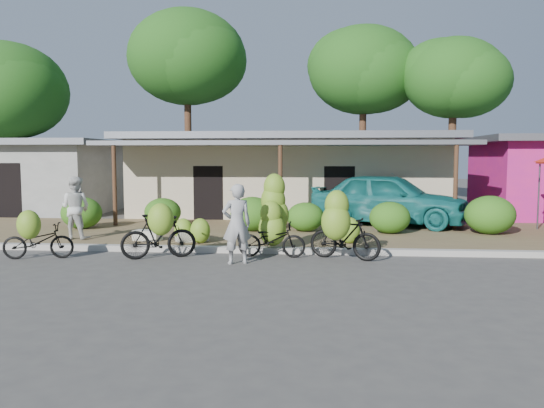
% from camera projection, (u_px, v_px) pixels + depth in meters
% --- Properties ---
extents(ground, '(100.00, 100.00, 0.00)m').
position_uv_depth(ground, '(260.00, 270.00, 11.43)').
color(ground, '#454240').
rests_on(ground, ground).
extents(sidewalk, '(60.00, 6.00, 0.12)m').
position_uv_depth(sidewalk, '(278.00, 234.00, 16.38)').
color(sidewalk, olive).
rests_on(sidewalk, ground).
extents(curb, '(60.00, 0.25, 0.15)m').
position_uv_depth(curb, '(269.00, 250.00, 13.40)').
color(curb, '#A8A399').
rests_on(curb, ground).
extents(shop_main, '(13.00, 8.50, 3.35)m').
position_uv_depth(shop_main, '(288.00, 174.00, 22.12)').
color(shop_main, '#BFAB90').
rests_on(shop_main, ground).
extents(shop_grey, '(7.00, 6.00, 3.15)m').
position_uv_depth(shop_grey, '(37.00, 176.00, 23.13)').
color(shop_grey, '#9F9E9A').
rests_on(shop_grey, ground).
extents(tree_back_left, '(5.81, 5.74, 7.84)m').
position_uv_depth(tree_back_left, '(3.00, 89.00, 25.12)').
color(tree_back_left, '#533021').
rests_on(tree_back_left, ground).
extents(tree_far_center, '(6.09, 6.04, 9.93)m').
position_uv_depth(tree_far_center, '(184.00, 56.00, 27.23)').
color(tree_far_center, '#533021').
rests_on(tree_far_center, ground).
extents(tree_center_right, '(5.66, 5.57, 9.06)m').
position_uv_depth(tree_center_right, '(360.00, 69.00, 27.02)').
color(tree_center_right, '#533021').
rests_on(tree_center_right, ground).
extents(tree_near_right, '(4.81, 4.66, 7.99)m').
position_uv_depth(tree_near_right, '(449.00, 76.00, 24.75)').
color(tree_near_right, '#533021').
rests_on(tree_near_right, ground).
extents(hedge_0, '(1.31, 1.18, 1.02)m').
position_uv_depth(hedge_0, '(82.00, 213.00, 17.11)').
color(hedge_0, '#245C15').
rests_on(hedge_0, sidewalk).
extents(hedge_1, '(1.22, 1.10, 0.95)m').
position_uv_depth(hedge_1, '(163.00, 212.00, 17.65)').
color(hedge_1, '#245C15').
rests_on(hedge_1, sidewalk).
extents(hedge_2, '(1.37, 1.24, 1.07)m').
position_uv_depth(hedge_2, '(252.00, 214.00, 16.59)').
color(hedge_2, '#245C15').
rests_on(hedge_2, sidewalk).
extents(hedge_3, '(1.16, 1.04, 0.90)m').
position_uv_depth(hedge_3, '(305.00, 217.00, 16.49)').
color(hedge_3, '#245C15').
rests_on(hedge_3, sidewalk).
extents(hedge_4, '(1.23, 1.11, 0.96)m').
position_uv_depth(hedge_4, '(390.00, 218.00, 16.02)').
color(hedge_4, '#245C15').
rests_on(hedge_4, sidewalk).
extents(hedge_5, '(1.48, 1.33, 1.16)m').
position_uv_depth(hedge_5, '(490.00, 215.00, 15.88)').
color(hedge_5, '#245C15').
rests_on(hedge_5, sidewalk).
extents(bike_far_left, '(1.72, 1.32, 1.24)m').
position_uv_depth(bike_far_left, '(37.00, 238.00, 12.53)').
color(bike_far_left, black).
rests_on(bike_far_left, ground).
extents(bike_left, '(1.84, 1.42, 1.39)m').
position_uv_depth(bike_left, '(159.00, 233.00, 12.54)').
color(bike_left, black).
rests_on(bike_left, ground).
extents(bike_center, '(1.67, 1.17, 2.02)m').
position_uv_depth(bike_center, '(273.00, 223.00, 13.10)').
color(bike_center, black).
rests_on(bike_center, ground).
extents(bike_right, '(1.81, 1.43, 1.69)m').
position_uv_depth(bike_right, '(342.00, 230.00, 12.34)').
color(bike_right, black).
rests_on(bike_right, ground).
extents(loose_banana_a, '(0.51, 0.43, 0.64)m').
position_uv_depth(loose_banana_a, '(183.00, 230.00, 14.49)').
color(loose_banana_a, '#7AA328').
rests_on(loose_banana_a, sidewalk).
extents(loose_banana_b, '(0.54, 0.46, 0.67)m').
position_uv_depth(loose_banana_b, '(200.00, 231.00, 14.19)').
color(loose_banana_b, '#7AA328').
rests_on(loose_banana_b, sidewalk).
extents(loose_banana_c, '(0.56, 0.48, 0.70)m').
position_uv_depth(loose_banana_c, '(349.00, 230.00, 14.17)').
color(loose_banana_c, '#7AA328').
rests_on(loose_banana_c, sidewalk).
extents(sack_near, '(0.93, 0.78, 0.30)m').
position_uv_depth(sack_near, '(192.00, 236.00, 14.58)').
color(sack_near, beige).
rests_on(sack_near, sidewalk).
extents(sack_far, '(0.81, 0.53, 0.28)m').
position_uv_depth(sack_far, '(147.00, 235.00, 14.70)').
color(sack_far, beige).
rests_on(sack_far, sidewalk).
extents(vendor, '(0.78, 0.65, 1.83)m').
position_uv_depth(vendor, '(237.00, 224.00, 12.00)').
color(vendor, '#989898').
rests_on(vendor, ground).
extents(bystander, '(0.95, 0.79, 1.76)m').
position_uv_depth(bystander, '(76.00, 208.00, 14.91)').
color(bystander, silver).
rests_on(bystander, sidewalk).
extents(teal_van, '(5.65, 3.79, 1.79)m').
position_uv_depth(teal_van, '(389.00, 199.00, 17.97)').
color(teal_van, '#176A6A').
rests_on(teal_van, sidewalk).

